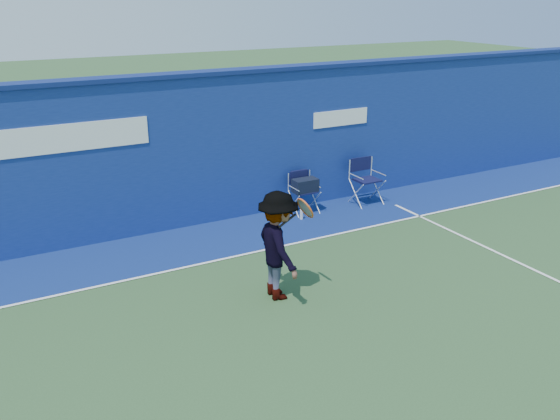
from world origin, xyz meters
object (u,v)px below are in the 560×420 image
water_bottle (302,214)px  directors_chair_right (366,190)px  directors_chair_left (304,196)px  tennis_player (278,246)px

water_bottle → directors_chair_right: bearing=6.2°
directors_chair_left → tennis_player: bearing=-126.6°
directors_chair_right → water_bottle: 1.82m
water_bottle → tennis_player: (-2.01, -2.72, 0.76)m
directors_chair_left → water_bottle: size_ratio=4.04×
directors_chair_left → water_bottle: bearing=-127.3°
directors_chair_left → directors_chair_right: bearing=-5.4°
directors_chair_left → directors_chair_right: 1.55m
water_bottle → tennis_player: bearing=-126.5°
directors_chair_left → tennis_player: tennis_player is taller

